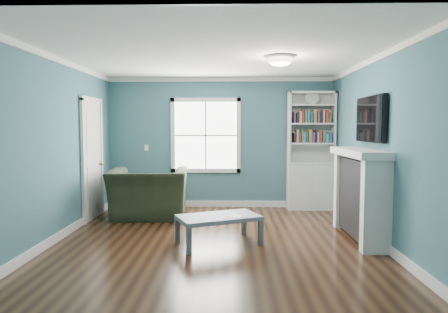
{
  "coord_description": "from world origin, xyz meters",
  "views": [
    {
      "loc": [
        0.24,
        -5.52,
        1.61
      ],
      "look_at": [
        0.11,
        0.4,
        1.18
      ],
      "focal_mm": 32.0,
      "sensor_mm": 36.0,
      "label": 1
    }
  ],
  "objects": [
    {
      "name": "ceiling_fixture",
      "position": [
        0.9,
        0.1,
        2.55
      ],
      "size": [
        0.38,
        0.38,
        0.15
      ],
      "color": "white",
      "rests_on": "room_walls"
    },
    {
      "name": "light_switch",
      "position": [
        -1.5,
        2.48,
        1.2
      ],
      "size": [
        0.08,
        0.01,
        0.12
      ],
      "primitive_type": "cube",
      "color": "white",
      "rests_on": "room_walls"
    },
    {
      "name": "bookshelf",
      "position": [
        1.77,
        2.3,
        0.92
      ],
      "size": [
        0.9,
        0.35,
        2.31
      ],
      "color": "silver",
      "rests_on": "ground"
    },
    {
      "name": "coffee_table",
      "position": [
        0.05,
        -0.1,
        0.34
      ],
      "size": [
        1.24,
        0.99,
        0.4
      ],
      "rotation": [
        0.0,
        0.0,
        0.42
      ],
      "color": "#4C565B",
      "rests_on": "ground"
    },
    {
      "name": "tv",
      "position": [
        2.2,
        0.2,
        1.72
      ],
      "size": [
        0.06,
        1.1,
        0.65
      ],
      "primitive_type": "cube",
      "color": "black",
      "rests_on": "fireplace"
    },
    {
      "name": "fireplace",
      "position": [
        2.08,
        0.2,
        0.64
      ],
      "size": [
        0.44,
        1.58,
        1.3
      ],
      "color": "black",
      "rests_on": "ground"
    },
    {
      "name": "floor",
      "position": [
        0.0,
        0.0,
        0.0
      ],
      "size": [
        5.0,
        5.0,
        0.0
      ],
      "primitive_type": "plane",
      "color": "black",
      "rests_on": "ground"
    },
    {
      "name": "trim",
      "position": [
        0.0,
        0.0,
        1.24
      ],
      "size": [
        4.5,
        5.0,
        2.6
      ],
      "color": "white",
      "rests_on": "ground"
    },
    {
      "name": "window",
      "position": [
        -0.3,
        2.49,
        1.45
      ],
      "size": [
        1.4,
        0.06,
        1.5
      ],
      "color": "white",
      "rests_on": "room_walls"
    },
    {
      "name": "recliner",
      "position": [
        -1.26,
        1.51,
        0.58
      ],
      "size": [
        1.4,
        0.96,
        1.17
      ],
      "primitive_type": "imported",
      "rotation": [
        0.0,
        0.0,
        -3.07
      ],
      "color": "black",
      "rests_on": "ground"
    },
    {
      "name": "door",
      "position": [
        -2.22,
        1.4,
        1.07
      ],
      "size": [
        0.12,
        0.98,
        2.17
      ],
      "color": "silver",
      "rests_on": "ground"
    },
    {
      "name": "room_walls",
      "position": [
        0.0,
        0.0,
        1.58
      ],
      "size": [
        5.0,
        5.0,
        5.0
      ],
      "color": "#3C6775",
      "rests_on": "ground"
    },
    {
      "name": "paper_sheet",
      "position": [
        0.26,
        -0.13,
        0.4
      ],
      "size": [
        0.31,
        0.32,
        0.0
      ],
      "primitive_type": "cube",
      "rotation": [
        0.0,
        0.0,
        0.63
      ],
      "color": "white",
      "rests_on": "coffee_table"
    }
  ]
}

